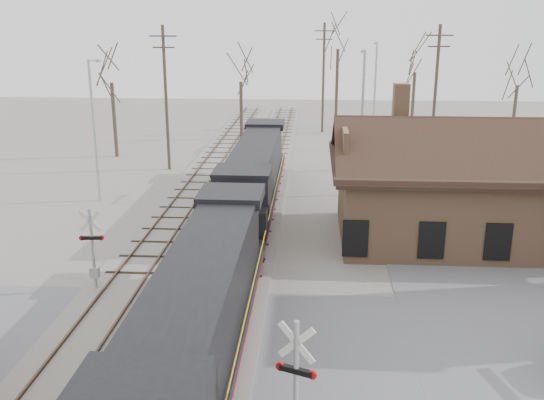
% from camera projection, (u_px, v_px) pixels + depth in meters
% --- Properties ---
extents(ground, '(140.00, 140.00, 0.00)m').
position_uv_depth(ground, '(211.00, 348.00, 21.25)').
color(ground, gray).
rests_on(ground, ground).
extents(road, '(60.00, 9.00, 0.03)m').
position_uv_depth(road, '(211.00, 347.00, 21.24)').
color(road, slate).
rests_on(road, ground).
extents(track_main, '(3.40, 90.00, 0.24)m').
position_uv_depth(track_main, '(253.00, 215.00, 35.57)').
color(track_main, gray).
rests_on(track_main, ground).
extents(track_siding, '(3.40, 90.00, 0.24)m').
position_uv_depth(track_siding, '(177.00, 213.00, 35.87)').
color(track_siding, gray).
rests_on(track_siding, ground).
extents(depot, '(15.20, 9.31, 7.90)m').
position_uv_depth(depot, '(477.00, 194.00, 31.26)').
color(depot, '#98714E').
rests_on(depot, ground).
extents(locomotive_lead, '(2.73, 18.30, 4.06)m').
position_uv_depth(locomotive_lead, '(196.00, 325.00, 18.42)').
color(locomotive_lead, black).
rests_on(locomotive_lead, ground).
extents(locomotive_trailing, '(2.73, 18.30, 3.84)m').
position_uv_depth(locomotive_trailing, '(255.00, 176.00, 36.18)').
color(locomotive_trailing, black).
rests_on(locomotive_trailing, ground).
extents(crossbuck_near, '(1.07, 0.50, 3.95)m').
position_uv_depth(crossbuck_near, '(296.00, 395.00, 15.44)').
color(crossbuck_near, '#A5A8AD').
rests_on(crossbuck_near, ground).
extents(crossbuck_far, '(1.05, 0.27, 3.66)m').
position_uv_depth(crossbuck_far, '(93.00, 252.00, 25.27)').
color(crossbuck_far, '#A5A8AD').
rests_on(crossbuck_far, ground).
extents(streetlight_a, '(0.25, 2.04, 8.80)m').
position_uv_depth(streetlight_a, '(95.00, 123.00, 37.37)').
color(streetlight_a, '#A5A8AD').
rests_on(streetlight_a, ground).
extents(streetlight_b, '(0.25, 2.04, 9.31)m').
position_uv_depth(streetlight_b, '(362.00, 116.00, 38.62)').
color(streetlight_b, '#A5A8AD').
rests_on(streetlight_b, ground).
extents(streetlight_c, '(0.25, 2.04, 9.27)m').
position_uv_depth(streetlight_c, '(375.00, 90.00, 53.01)').
color(streetlight_c, '#A5A8AD').
rests_on(streetlight_c, ground).
extents(utility_pole_a, '(2.00, 0.24, 10.75)m').
position_uv_depth(utility_pole_a, '(166.00, 96.00, 45.19)').
color(utility_pole_a, '#382D23').
rests_on(utility_pole_a, ground).
extents(utility_pole_b, '(2.00, 0.24, 10.86)m').
position_uv_depth(utility_pole_b, '(323.00, 76.00, 60.79)').
color(utility_pole_b, '#382D23').
rests_on(utility_pole_b, ground).
extents(utility_pole_c, '(2.00, 0.24, 10.79)m').
position_uv_depth(utility_pole_c, '(435.00, 95.00, 45.73)').
color(utility_pole_c, '#382D23').
rests_on(utility_pole_c, ground).
extents(tree_a, '(4.11, 4.11, 10.07)m').
position_uv_depth(tree_a, '(111.00, 70.00, 49.20)').
color(tree_a, '#382D23').
rests_on(tree_a, ground).
extents(tree_b, '(3.64, 3.64, 8.92)m').
position_uv_depth(tree_b, '(241.00, 72.00, 57.18)').
color(tree_b, '#382D23').
rests_on(tree_b, ground).
extents(tree_c, '(5.48, 5.48, 13.43)m').
position_uv_depth(tree_c, '(338.00, 35.00, 62.24)').
color(tree_c, '#382D23').
rests_on(tree_c, ground).
extents(tree_d, '(4.03, 4.03, 9.88)m').
position_uv_depth(tree_d, '(416.00, 62.00, 60.39)').
color(tree_d, '#382D23').
rests_on(tree_d, ground).
extents(tree_e, '(3.54, 3.54, 8.67)m').
position_uv_depth(tree_e, '(518.00, 76.00, 55.54)').
color(tree_e, '#382D23').
rests_on(tree_e, ground).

